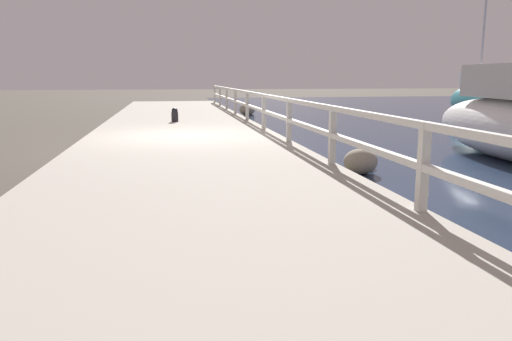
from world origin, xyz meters
TOP-DOWN VIEW (x-y plane):
  - ground_plane at (0.00, 0.00)m, footprint 120.00×120.00m
  - dock_walkway at (0.00, 0.00)m, footprint 4.68×36.00m
  - railing at (2.24, -0.00)m, footprint 0.10×32.50m
  - boulder_downstream at (3.28, -3.30)m, footprint 0.37×0.33m
  - boulder_near_dock at (3.40, 10.99)m, footprint 0.47×0.42m
  - boulder_far_strip at (2.97, -3.85)m, footprint 0.60×0.54m
  - boulder_mid_strip at (3.15, 10.28)m, footprint 0.69×0.62m
  - mooring_bollard at (-0.16, 3.94)m, footprint 0.21×0.21m
  - sailboat_white at (6.64, -2.75)m, footprint 2.21×5.80m
  - sailboat_teal at (12.16, 6.61)m, footprint 3.17×6.18m

SIDE VIEW (x-z plane):
  - ground_plane at x=0.00m, z-range 0.00..0.00m
  - boulder_downstream at x=3.28m, z-range 0.00..0.28m
  - dock_walkway at x=0.00m, z-range 0.00..0.30m
  - boulder_near_dock at x=3.40m, z-range 0.00..0.35m
  - boulder_far_strip at x=2.97m, z-range 0.00..0.45m
  - boulder_mid_strip at x=3.15m, z-range 0.00..0.52m
  - mooring_bollard at x=-0.16m, z-range 0.30..0.74m
  - sailboat_teal at x=12.16m, z-range -2.32..3.89m
  - sailboat_white at x=6.64m, z-range -2.58..4.16m
  - railing at x=2.24m, z-range 0.48..1.42m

